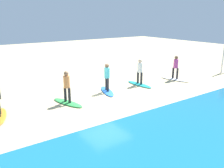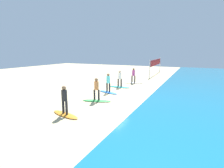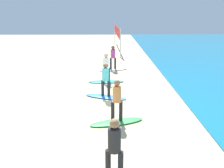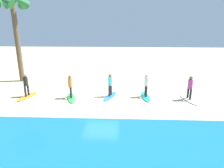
% 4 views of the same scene
% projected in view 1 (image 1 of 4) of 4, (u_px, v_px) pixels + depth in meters
% --- Properties ---
extents(ground_plane, '(60.00, 60.00, 0.00)m').
position_uv_depth(ground_plane, '(105.00, 97.00, 13.50)').
color(ground_plane, '#CCB789').
extents(surfboard_white, '(1.07, 2.17, 0.09)m').
position_uv_depth(surfboard_white, '(175.00, 79.00, 17.06)').
color(surfboard_white, white).
rests_on(surfboard_white, ground).
extents(surfer_white, '(0.32, 0.45, 1.64)m').
position_uv_depth(surfer_white, '(176.00, 66.00, 16.79)').
color(surfer_white, '#232328').
rests_on(surfer_white, surfboard_white).
extents(surfboard_teal, '(0.66, 2.13, 0.09)m').
position_uv_depth(surfboard_teal, '(139.00, 84.00, 15.79)').
color(surfboard_teal, teal).
rests_on(surfboard_teal, ground).
extents(surfer_teal, '(0.32, 0.46, 1.64)m').
position_uv_depth(surfer_teal, '(140.00, 70.00, 15.51)').
color(surfer_teal, '#232328').
rests_on(surfer_teal, surfboard_teal).
extents(surfboard_blue, '(1.21, 2.17, 0.09)m').
position_uv_depth(surfboard_blue, '(107.00, 91.00, 14.35)').
color(surfboard_blue, blue).
rests_on(surfboard_blue, ground).
extents(surfer_blue, '(0.32, 0.44, 1.64)m').
position_uv_depth(surfer_blue, '(107.00, 75.00, 14.08)').
color(surfer_blue, '#232328').
rests_on(surfer_blue, surfboard_blue).
extents(surfboard_green, '(1.12, 2.17, 0.09)m').
position_uv_depth(surfboard_green, '(68.00, 103.00, 12.46)').
color(surfboard_green, green).
rests_on(surfboard_green, ground).
extents(surfer_green, '(0.32, 0.45, 1.64)m').
position_uv_depth(surfer_green, '(67.00, 84.00, 12.19)').
color(surfer_green, '#232328').
rests_on(surfer_green, surfboard_green).
extents(surfboard_orange, '(1.06, 2.17, 0.09)m').
position_uv_depth(surfboard_orange, '(0.00, 116.00, 10.79)').
color(surfboard_orange, orange).
rests_on(surfboard_orange, ground).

